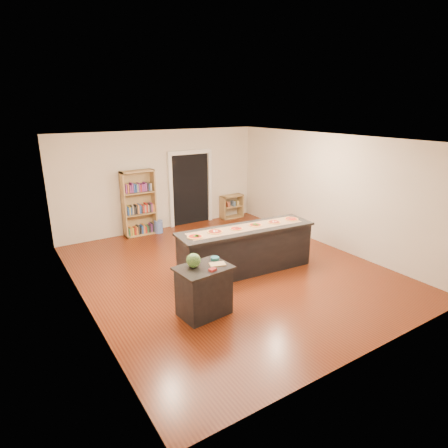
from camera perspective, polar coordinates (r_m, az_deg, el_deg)
room at (r=7.77m, az=0.79°, el=2.43°), size 6.00×7.00×2.80m
doorway at (r=11.18m, az=-5.13°, el=6.03°), size 1.40×0.09×2.21m
kitchen_island at (r=8.03m, az=3.38°, el=-3.89°), size 2.99×0.81×0.99m
side_counter at (r=6.44m, az=-3.09°, el=-10.11°), size 0.89×0.65×0.88m
bookshelf at (r=10.44m, az=-12.81°, el=3.10°), size 0.89×0.32×1.79m
low_shelf at (r=11.90m, az=1.18°, el=2.69°), size 0.74×0.32×0.74m
waste_bin at (r=10.69m, az=-9.96°, el=-0.39°), size 0.24×0.24×0.36m
kraft_paper at (r=7.87m, az=3.38°, el=-0.52°), size 2.63×0.67×0.00m
watermelon at (r=6.21m, az=-4.67°, el=-5.55°), size 0.24×0.24×0.24m
cutting_board at (r=6.33m, az=-1.01°, el=-6.15°), size 0.30×0.24×0.02m
package_red at (r=6.10m, az=-1.76°, el=-6.97°), size 0.13×0.11×0.04m
package_teal at (r=6.50m, az=-1.39°, el=-5.30°), size 0.15×0.15×0.06m
pizza_a at (r=7.30m, az=-4.43°, el=-1.93°), size 0.32×0.32×0.02m
pizza_b at (r=7.56m, az=-1.38°, el=-1.17°), size 0.32×0.32×0.02m
pizza_c at (r=7.75m, az=1.90°, el=-0.71°), size 0.28×0.28×0.02m
pizza_d at (r=8.00m, az=4.79°, el=-0.16°), size 0.30×0.30×0.02m
pizza_e at (r=8.25m, az=7.64°, el=0.29°), size 0.27×0.27×0.02m
pizza_f at (r=8.53m, az=10.23°, el=0.75°), size 0.29×0.29×0.02m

